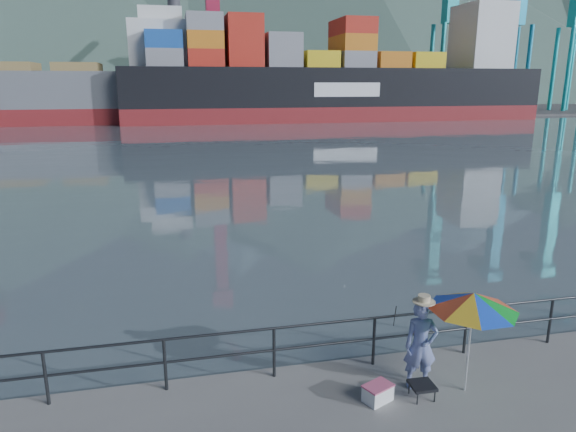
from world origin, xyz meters
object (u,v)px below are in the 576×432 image
at_px(bulk_carrier, 50,93).
at_px(cooler_bag, 378,394).
at_px(fisherman, 421,345).
at_px(beach_umbrella, 473,302).
at_px(container_ship, 346,81).

bearing_deg(bulk_carrier, cooler_bag, -74.82).
distance_m(fisherman, bulk_carrier, 75.73).
bearing_deg(cooler_bag, bulk_carrier, 81.00).
bearing_deg(beach_umbrella, fisherman, 158.59).
height_order(fisherman, bulk_carrier, bulk_carrier).
relative_size(fisherman, cooler_bag, 3.42).
height_order(fisherman, cooler_bag, fisherman).
distance_m(fisherman, container_ship, 74.43).
height_order(beach_umbrella, cooler_bag, beach_umbrella).
height_order(beach_umbrella, bulk_carrier, bulk_carrier).
xyz_separation_m(fisherman, bulk_carrier, (-20.72, 72.77, 3.24)).
bearing_deg(fisherman, bulk_carrier, 117.11).
relative_size(beach_umbrella, container_ship, 0.03).
xyz_separation_m(cooler_bag, bulk_carrier, (-19.82, 73.03, 3.92)).
xyz_separation_m(beach_umbrella, cooler_bag, (-1.67, 0.05, -1.60)).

